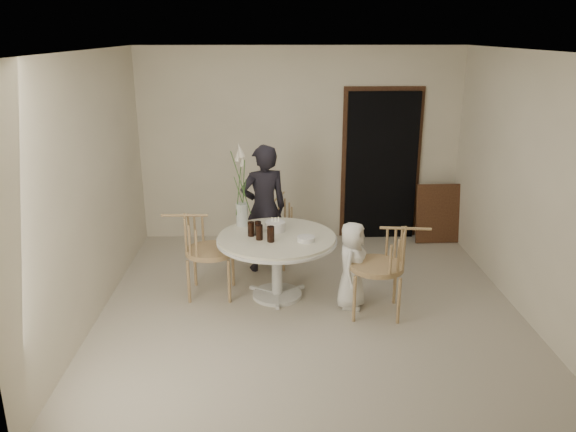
{
  "coord_description": "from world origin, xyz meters",
  "views": [
    {
      "loc": [
        -0.38,
        -5.55,
        2.88
      ],
      "look_at": [
        -0.23,
        0.3,
        0.95
      ],
      "focal_mm": 35.0,
      "sensor_mm": 36.0,
      "label": 1
    }
  ],
  "objects_px": {
    "table": "(277,246)",
    "boy": "(352,265)",
    "chair_left": "(198,243)",
    "birthday_cake": "(275,226)",
    "flower_vase": "(242,197)",
    "chair_right": "(390,257)",
    "girl": "(264,209)",
    "chair_far": "(276,220)"
  },
  "relations": [
    {
      "from": "chair_left",
      "to": "table",
      "type": "bearing_deg",
      "value": -94.29
    },
    {
      "from": "birthday_cake",
      "to": "girl",
      "type": "bearing_deg",
      "value": 102.43
    },
    {
      "from": "chair_right",
      "to": "birthday_cake",
      "type": "bearing_deg",
      "value": -109.62
    },
    {
      "from": "table",
      "to": "boy",
      "type": "distance_m",
      "value": 0.86
    },
    {
      "from": "boy",
      "to": "girl",
      "type": "bearing_deg",
      "value": 62.29
    },
    {
      "from": "chair_right",
      "to": "girl",
      "type": "xyz_separation_m",
      "value": [
        -1.33,
        1.21,
        0.16
      ]
    },
    {
      "from": "chair_far",
      "to": "chair_left",
      "type": "bearing_deg",
      "value": -113.68
    },
    {
      "from": "chair_far",
      "to": "girl",
      "type": "height_order",
      "value": "girl"
    },
    {
      "from": "chair_far",
      "to": "chair_right",
      "type": "distance_m",
      "value": 1.91
    },
    {
      "from": "chair_right",
      "to": "chair_left",
      "type": "xyz_separation_m",
      "value": [
        -2.06,
        0.51,
        -0.01
      ]
    },
    {
      "from": "chair_left",
      "to": "girl",
      "type": "relative_size",
      "value": 0.61
    },
    {
      "from": "girl",
      "to": "flower_vase",
      "type": "relative_size",
      "value": 1.63
    },
    {
      "from": "chair_left",
      "to": "flower_vase",
      "type": "xyz_separation_m",
      "value": [
        0.48,
        0.29,
        0.45
      ]
    },
    {
      "from": "table",
      "to": "boy",
      "type": "height_order",
      "value": "boy"
    },
    {
      "from": "chair_far",
      "to": "girl",
      "type": "relative_size",
      "value": 0.53
    },
    {
      "from": "table",
      "to": "flower_vase",
      "type": "height_order",
      "value": "flower_vase"
    },
    {
      "from": "chair_left",
      "to": "girl",
      "type": "height_order",
      "value": "girl"
    },
    {
      "from": "chair_right",
      "to": "birthday_cake",
      "type": "xyz_separation_m",
      "value": [
        -1.2,
        0.59,
        0.15
      ]
    },
    {
      "from": "birthday_cake",
      "to": "flower_vase",
      "type": "relative_size",
      "value": 0.23
    },
    {
      "from": "birthday_cake",
      "to": "chair_right",
      "type": "bearing_deg",
      "value": -26.43
    },
    {
      "from": "chair_right",
      "to": "flower_vase",
      "type": "height_order",
      "value": "flower_vase"
    },
    {
      "from": "chair_far",
      "to": "boy",
      "type": "bearing_deg",
      "value": -40.84
    },
    {
      "from": "boy",
      "to": "birthday_cake",
      "type": "height_order",
      "value": "boy"
    },
    {
      "from": "table",
      "to": "flower_vase",
      "type": "distance_m",
      "value": 0.72
    },
    {
      "from": "chair_far",
      "to": "flower_vase",
      "type": "distance_m",
      "value": 0.96
    },
    {
      "from": "chair_right",
      "to": "birthday_cake",
      "type": "distance_m",
      "value": 1.34
    },
    {
      "from": "chair_far",
      "to": "chair_left",
      "type": "xyz_separation_m",
      "value": [
        -0.88,
        -0.99,
        0.08
      ]
    },
    {
      "from": "birthday_cake",
      "to": "flower_vase",
      "type": "distance_m",
      "value": 0.52
    },
    {
      "from": "table",
      "to": "chair_right",
      "type": "xyz_separation_m",
      "value": [
        1.18,
        -0.42,
        0.02
      ]
    },
    {
      "from": "chair_far",
      "to": "chair_left",
      "type": "distance_m",
      "value": 1.33
    },
    {
      "from": "girl",
      "to": "flower_vase",
      "type": "distance_m",
      "value": 0.55
    },
    {
      "from": "chair_right",
      "to": "table",
      "type": "bearing_deg",
      "value": -102.96
    },
    {
      "from": "chair_far",
      "to": "girl",
      "type": "xyz_separation_m",
      "value": [
        -0.15,
        -0.28,
        0.25
      ]
    },
    {
      "from": "chair_far",
      "to": "girl",
      "type": "bearing_deg",
      "value": -100.13
    },
    {
      "from": "table",
      "to": "chair_far",
      "type": "relative_size",
      "value": 1.56
    },
    {
      "from": "table",
      "to": "boy",
      "type": "xyz_separation_m",
      "value": [
        0.8,
        -0.26,
        -0.13
      ]
    },
    {
      "from": "table",
      "to": "flower_vase",
      "type": "relative_size",
      "value": 1.36
    },
    {
      "from": "table",
      "to": "chair_left",
      "type": "bearing_deg",
      "value": 174.27
    },
    {
      "from": "chair_far",
      "to": "flower_vase",
      "type": "bearing_deg",
      "value": -101.66
    },
    {
      "from": "chair_left",
      "to": "birthday_cake",
      "type": "relative_size",
      "value": 4.33
    },
    {
      "from": "chair_right",
      "to": "chair_left",
      "type": "distance_m",
      "value": 2.13
    },
    {
      "from": "chair_right",
      "to": "flower_vase",
      "type": "bearing_deg",
      "value": -110.15
    }
  ]
}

